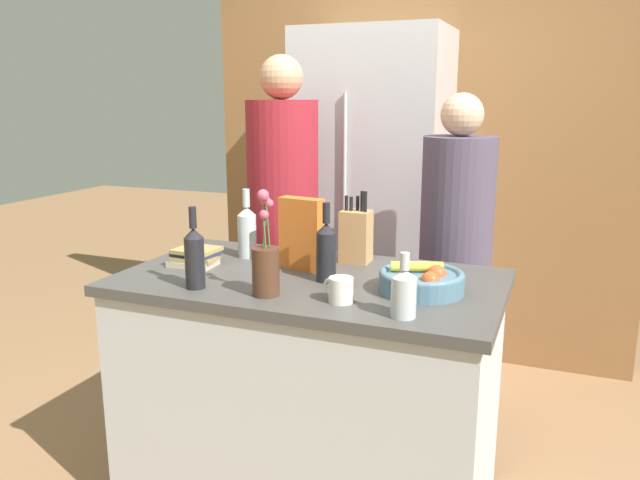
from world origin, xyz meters
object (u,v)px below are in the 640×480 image
coffee_mug (340,290)px  bottle_wine (194,256)px  fruit_bowl (422,280)px  bottle_water (404,292)px  flower_vase (266,265)px  book_stack (195,257)px  refrigerator (372,205)px  bottle_oil (247,231)px  person_at_sink (283,218)px  cereal_box (302,234)px  knife_block (356,236)px  bottle_vinegar (326,250)px  person_in_blue (455,251)px

coffee_mug → bottle_wine: size_ratio=0.39×
fruit_bowl → bottle_water: bottle_water is taller
flower_vase → bottle_wine: (-0.27, -0.02, 0.01)m
flower_vase → book_stack: flower_vase is taller
refrigerator → bottle_oil: (-0.18, -1.18, 0.07)m
bottle_oil → person_at_sink: person_at_sink is taller
flower_vase → bottle_wine: size_ratio=1.25×
bottle_oil → person_at_sink: bearing=97.6°
refrigerator → bottle_water: size_ratio=9.65×
cereal_box → knife_block: bearing=47.3°
bottle_vinegar → fruit_bowl: bearing=-0.4°
refrigerator → fruit_bowl: refrigerator is taller
flower_vase → coffee_mug: 0.27m
bottle_oil → bottle_vinegar: bottle_vinegar is taller
person_in_blue → bottle_wine: bearing=-108.2°
person_at_sink → flower_vase: bearing=-55.1°
flower_vase → book_stack: size_ratio=1.91×
person_at_sink → person_in_blue: (0.84, 0.05, -0.10)m
book_stack → bottle_vinegar: (0.56, -0.00, 0.08)m
refrigerator → person_in_blue: (0.59, -0.63, -0.07)m
coffee_mug → bottle_oil: bearing=143.9°
knife_block → book_stack: bearing=-153.2°
flower_vase → bottle_vinegar: flower_vase is taller
refrigerator → bottle_vinegar: size_ratio=6.72×
cereal_box → bottle_water: bearing=-37.5°
bottle_vinegar → bottle_water: size_ratio=1.44×
bottle_wine → person_at_sink: (-0.10, 0.95, -0.04)m
cereal_box → bottle_water: cereal_box is taller
cereal_box → refrigerator: bearing=94.5°
fruit_bowl → book_stack: fruit_bowl is taller
cereal_box → bottle_vinegar: bearing=-38.6°
refrigerator → flower_vase: bearing=-85.8°
bottle_water → person_at_sink: 1.29m
book_stack → bottle_water: size_ratio=0.94×
refrigerator → person_in_blue: refrigerator is taller
refrigerator → knife_block: refrigerator is taller
fruit_bowl → bottle_wine: 0.79m
knife_block → cereal_box: (-0.16, -0.18, 0.03)m
coffee_mug → fruit_bowl: bearing=42.3°
refrigerator → knife_block: 1.12m
refrigerator → bottle_water: refrigerator is taller
knife_block → book_stack: 0.65m
book_stack → bottle_vinegar: size_ratio=0.65×
cereal_box → person_at_sink: size_ratio=0.16×
coffee_mug → person_in_blue: 0.98m
cereal_box → book_stack: cereal_box is taller
knife_block → bottle_water: size_ratio=1.45×
bottle_wine → refrigerator: bearing=84.7°
bottle_oil → person_at_sink: 0.51m
fruit_bowl → knife_block: 0.46m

